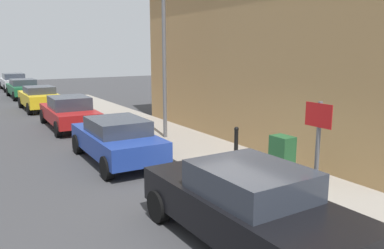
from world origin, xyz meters
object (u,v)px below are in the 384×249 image
(car_silver, at_px, (14,81))
(street_sign, at_px, (317,144))
(car_green, at_px, (23,88))
(car_red, at_px, (69,112))
(utility_cabinet, at_px, (282,161))
(car_black, at_px, (247,205))
(car_yellow, at_px, (39,98))
(car_blue, at_px, (117,139))
(bollard_near_cabinet, at_px, (236,143))
(lamppost, at_px, (164,51))

(car_silver, distance_m, street_sign, 30.96)
(car_green, xyz_separation_m, street_sign, (1.56, -24.87, 0.96))
(car_red, xyz_separation_m, utility_cabinet, (2.60, -10.23, -0.03))
(car_black, height_order, car_yellow, car_black)
(car_black, distance_m, utility_cabinet, 3.21)
(car_blue, height_order, utility_cabinet, car_blue)
(car_blue, relative_size, car_silver, 0.93)
(car_blue, bearing_deg, car_red, 0.30)
(street_sign, bearing_deg, car_silver, 92.70)
(car_black, xyz_separation_m, car_yellow, (-0.14, 18.06, -0.03))
(car_black, xyz_separation_m, bollard_near_cabinet, (2.73, 3.79, -0.05))
(car_red, distance_m, car_green, 12.67)
(car_green, distance_m, utility_cabinet, 23.05)
(car_silver, height_order, street_sign, street_sign)
(car_blue, relative_size, lamppost, 0.72)
(bollard_near_cabinet, bearing_deg, car_silver, 95.60)
(car_green, xyz_separation_m, car_silver, (0.10, 6.04, 0.04))
(lamppost, bearing_deg, car_silver, 95.87)
(car_red, distance_m, car_yellow, 5.99)
(car_red, relative_size, car_yellow, 1.13)
(car_silver, xyz_separation_m, lamppost, (2.37, -23.07, 2.56))
(car_black, relative_size, utility_cabinet, 3.86)
(car_yellow, relative_size, car_silver, 0.90)
(car_black, height_order, lamppost, lamppost)
(car_yellow, xyz_separation_m, street_sign, (1.68, -18.19, 0.94))
(car_blue, distance_m, utility_cabinet, 5.02)
(car_yellow, bearing_deg, car_green, -1.59)
(lamppost, bearing_deg, car_green, 98.27)
(car_black, distance_m, car_red, 12.07)
(car_silver, relative_size, utility_cabinet, 3.86)
(car_green, relative_size, street_sign, 1.96)
(car_green, relative_size, lamppost, 0.79)
(car_red, distance_m, street_sign, 12.33)
(utility_cabinet, xyz_separation_m, street_sign, (-1.09, -1.97, 0.98))
(car_red, xyz_separation_m, lamppost, (2.43, -4.35, 2.59))
(bollard_near_cabinet, bearing_deg, car_green, 97.47)
(car_red, xyz_separation_m, bollard_near_cabinet, (2.70, -8.28, -0.01))
(car_red, bearing_deg, bollard_near_cabinet, -160.41)
(utility_cabinet, relative_size, bollard_near_cabinet, 1.11)
(lamppost, bearing_deg, street_sign, -96.67)
(car_red, distance_m, bollard_near_cabinet, 8.71)
(lamppost, bearing_deg, utility_cabinet, -88.32)
(car_green, height_order, bollard_near_cabinet, car_green)
(car_blue, xyz_separation_m, car_green, (0.03, 18.66, -0.02))
(car_yellow, relative_size, bollard_near_cabinet, 3.84)
(street_sign, xyz_separation_m, lamppost, (0.92, 7.85, 1.64))
(car_red, bearing_deg, utility_cabinet, -164.21)
(car_red, bearing_deg, car_green, 1.69)
(car_red, relative_size, car_silver, 1.02)
(car_blue, distance_m, car_yellow, 11.98)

